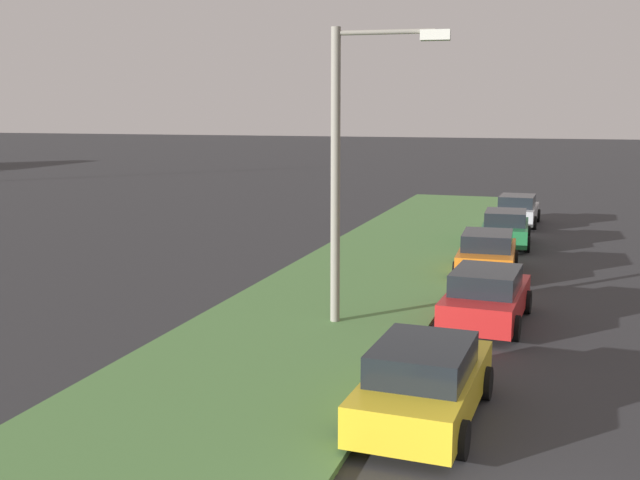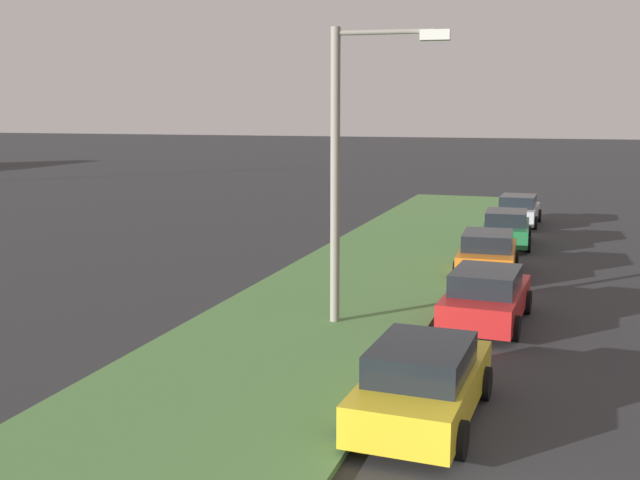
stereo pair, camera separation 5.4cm
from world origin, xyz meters
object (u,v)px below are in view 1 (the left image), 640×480
Objects in this scene: parked_car_red at (486,297)px; parked_car_silver at (517,210)px; streetlight at (349,156)px; parked_car_yellow at (424,382)px; parked_car_orange at (487,254)px; parked_car_green at (505,228)px.

parked_car_silver is (17.98, 0.32, 0.00)m from parked_car_red.
parked_car_red is 5.15m from streetlight.
parked_car_yellow is 12.81m from parked_car_orange.
parked_car_green is 0.58× the size of streetlight.
parked_car_red is 1.00× the size of parked_car_green.
streetlight is at bearing 172.66° from parked_car_silver.
streetlight reaches higher than parked_car_orange.
parked_car_yellow is 1.00× the size of parked_car_orange.
parked_car_orange is at bearing -179.72° from parked_car_silver.
parked_car_green is (11.98, 0.43, 0.00)m from parked_car_red.
parked_car_yellow is 24.66m from parked_car_silver.
streetlight reaches higher than parked_car_silver.
parked_car_silver is 0.58× the size of streetlight.
parked_car_orange and parked_car_green have the same top height.
parked_car_red is 0.58× the size of streetlight.
parked_car_green is 14.14m from streetlight.
parked_car_orange is 0.58× the size of streetlight.
parked_car_orange is 1.01× the size of parked_car_silver.
parked_car_silver is (24.66, -0.10, 0.00)m from parked_car_yellow.
parked_car_green is at bearing -12.34° from streetlight.
parked_car_green is 6.00m from parked_car_silver.
parked_car_yellow and parked_car_green have the same top height.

